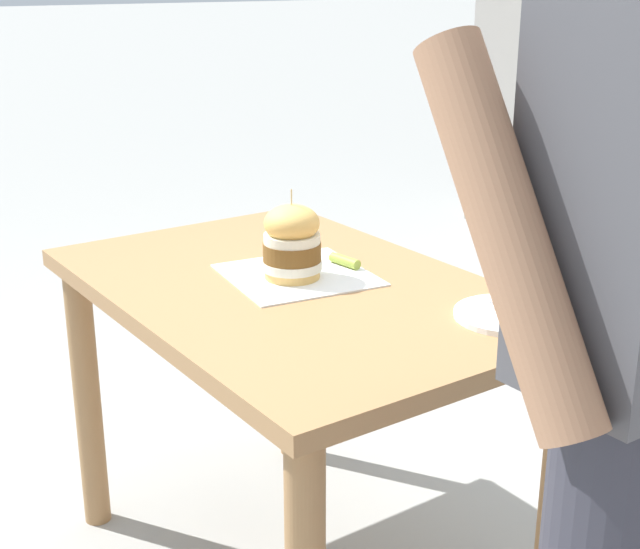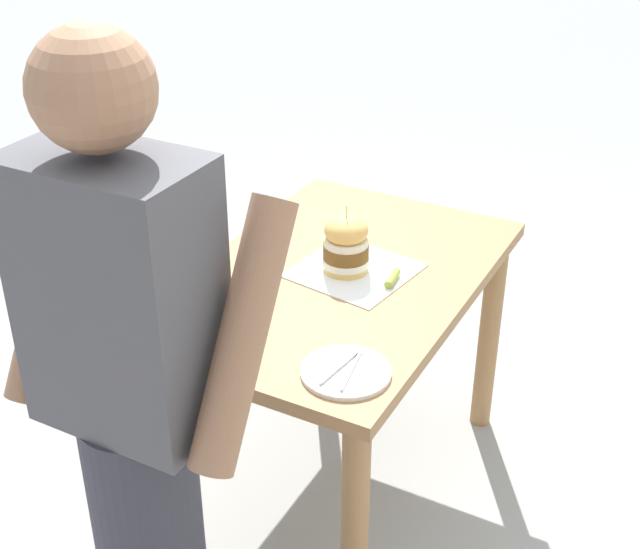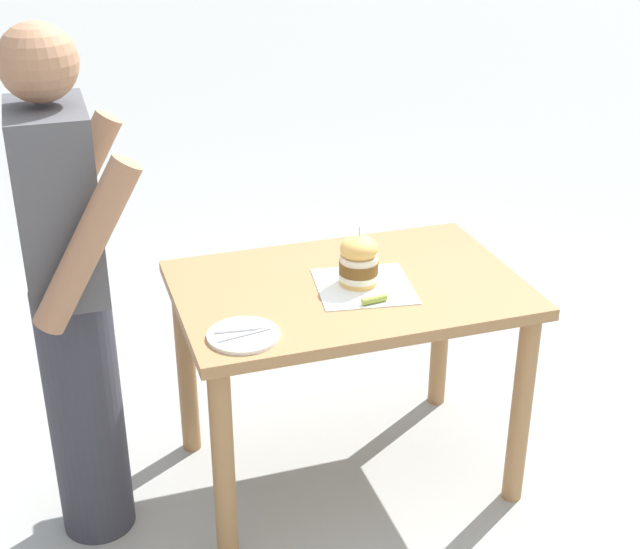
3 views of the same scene
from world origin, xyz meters
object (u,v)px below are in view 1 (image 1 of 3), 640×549
at_px(pickle_spear, 345,261).
at_px(side_plate_with_forks, 508,315).
at_px(patio_table, 295,339).
at_px(sandwich, 292,242).
at_px(diner_across_table, 640,383).

distance_m(pickle_spear, side_plate_with_forks, 0.46).
xyz_separation_m(pickle_spear, side_plate_with_forks, (-0.08, 0.45, -0.01)).
relative_size(patio_table, sandwich, 5.63).
distance_m(patio_table, diner_across_table, 0.93).
height_order(pickle_spear, diner_across_table, diner_across_table).
bearing_deg(side_plate_with_forks, sandwich, -63.23).
bearing_deg(diner_across_table, patio_table, -89.79).
relative_size(sandwich, side_plate_with_forks, 0.93).
height_order(sandwich, side_plate_with_forks, sandwich).
xyz_separation_m(sandwich, diner_across_table, (0.01, 0.92, 0.02)).
xyz_separation_m(patio_table, pickle_spear, (-0.16, -0.03, 0.15)).
relative_size(patio_table, pickle_spear, 13.45).
distance_m(patio_table, sandwich, 0.22).
bearing_deg(side_plate_with_forks, diner_across_table, 63.38).
xyz_separation_m(patio_table, diner_across_table, (-0.00, 0.89, 0.24)).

